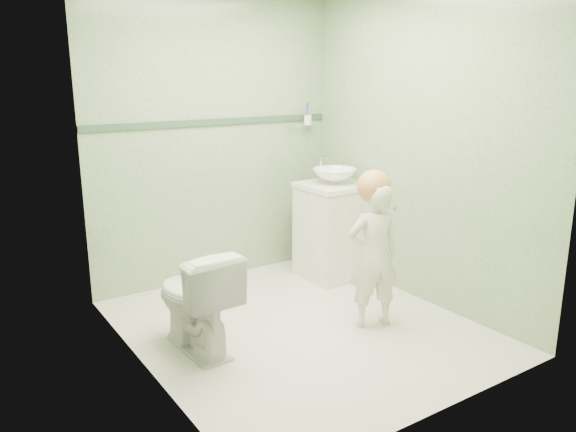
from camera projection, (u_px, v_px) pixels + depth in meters
ground at (300, 327)px, 4.00m from camera, size 2.50×2.50×0.00m
room_shell at (301, 159)px, 3.71m from camera, size 2.50×2.54×2.40m
trim_stripe at (215, 122)px, 4.67m from camera, size 2.20×0.02×0.05m
vanity at (333, 232)px, 4.92m from camera, size 0.52×0.50×0.80m
counter at (334, 186)px, 4.82m from camera, size 0.54×0.52×0.04m
basin at (334, 176)px, 4.80m from camera, size 0.37×0.37×0.13m
faucet at (321, 164)px, 4.93m from camera, size 0.03×0.13×0.18m
cup_holder at (307, 120)px, 5.11m from camera, size 0.26×0.07×0.21m
toilet at (195, 299)px, 3.61m from camera, size 0.42×0.70×0.69m
toddler at (374, 256)px, 3.92m from camera, size 0.43×0.35×1.03m
hair_cap at (374, 187)px, 3.82m from camera, size 0.23×0.23×0.23m
teal_toothbrush at (394, 208)px, 3.73m from camera, size 0.11×0.14×0.08m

